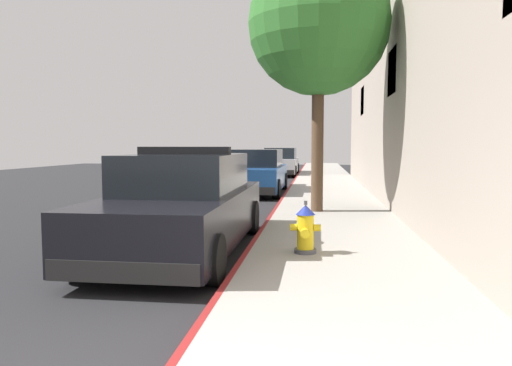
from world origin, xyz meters
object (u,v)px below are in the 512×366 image
police_cruiser (184,206)px  parked_car_silver_ahead (257,173)px  fire_hydrant (305,229)px  street_tree (319,25)px  parked_car_dark_far (281,162)px

police_cruiser → parked_car_silver_ahead: (-0.03, 9.29, -0.00)m
police_cruiser → fire_hydrant: police_cruiser is taller
fire_hydrant → street_tree: (0.16, 4.44, 3.97)m
parked_car_dark_far → police_cruiser: bearing=-90.2°
street_tree → fire_hydrant: bearing=-92.1°
parked_car_silver_ahead → parked_car_dark_far: size_ratio=1.00×
parked_car_silver_ahead → parked_car_dark_far: same height
fire_hydrant → street_tree: bearing=87.9°
fire_hydrant → police_cruiser: bearing=166.1°
police_cruiser → fire_hydrant: (1.94, -0.48, -0.25)m
street_tree → parked_car_silver_ahead: bearing=111.8°
parked_car_silver_ahead → fire_hydrant: 9.97m
parked_car_silver_ahead → fire_hydrant: (1.97, -9.77, -0.24)m
parked_car_silver_ahead → parked_car_dark_far: bearing=89.6°
police_cruiser → parked_car_dark_far: (0.05, 19.38, -0.00)m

